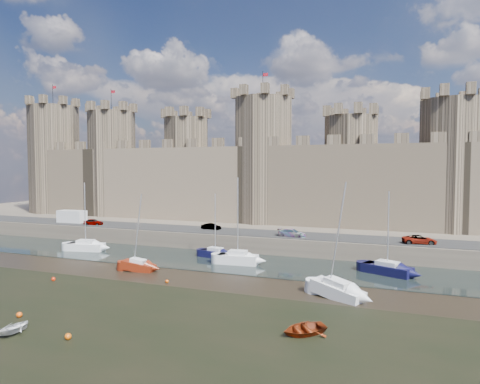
% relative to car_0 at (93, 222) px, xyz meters
% --- Properties ---
extents(ground, '(160.00, 160.00, 0.00)m').
position_rel_car_0_xyz_m(ground, '(24.22, -32.34, -3.07)').
color(ground, black).
rests_on(ground, ground).
extents(seaweed_patch, '(70.00, 34.00, 0.01)m').
position_rel_car_0_xyz_m(seaweed_patch, '(24.22, -38.34, -3.07)').
color(seaweed_patch, black).
rests_on(seaweed_patch, ground).
extents(water_channel, '(160.00, 12.00, 0.08)m').
position_rel_car_0_xyz_m(water_channel, '(24.22, -8.34, -3.03)').
color(water_channel, black).
rests_on(water_channel, ground).
extents(quay, '(160.00, 60.00, 2.50)m').
position_rel_car_0_xyz_m(quay, '(24.22, 27.66, -1.82)').
color(quay, '#4C443A').
rests_on(quay, ground).
extents(road, '(160.00, 7.00, 0.10)m').
position_rel_car_0_xyz_m(road, '(24.22, 1.66, -0.52)').
color(road, black).
rests_on(road, quay).
extents(castle, '(108.50, 11.00, 29.00)m').
position_rel_car_0_xyz_m(castle, '(23.58, 15.66, 8.60)').
color(castle, '#42382B').
rests_on(castle, quay).
extents(car_0, '(3.54, 1.84, 1.15)m').
position_rel_car_0_xyz_m(car_0, '(0.00, 0.00, 0.00)').
color(car_0, gray).
rests_on(car_0, quay).
extents(car_1, '(3.30, 1.33, 1.07)m').
position_rel_car_0_xyz_m(car_1, '(21.73, 2.32, -0.04)').
color(car_1, gray).
rests_on(car_1, quay).
extents(car_2, '(4.28, 2.07, 1.20)m').
position_rel_car_0_xyz_m(car_2, '(35.83, 0.03, 0.02)').
color(car_2, gray).
rests_on(car_2, quay).
extents(car_3, '(4.65, 2.80, 1.21)m').
position_rel_car_0_xyz_m(car_3, '(53.07, 0.33, 0.03)').
color(car_3, gray).
rests_on(car_3, quay).
extents(van, '(5.31, 2.23, 2.30)m').
position_rel_car_0_xyz_m(van, '(-5.83, 1.16, 0.57)').
color(van, silver).
rests_on(van, quay).
extents(sailboat_0, '(5.81, 3.09, 10.32)m').
position_rel_car_0_xyz_m(sailboat_0, '(6.03, -9.03, -2.27)').
color(sailboat_0, silver).
rests_on(sailboat_0, ground).
extents(sailboat_1, '(4.74, 2.60, 8.97)m').
position_rel_car_0_xyz_m(sailboat_1, '(26.46, -6.54, -2.34)').
color(sailboat_1, black).
rests_on(sailboat_1, ground).
extents(sailboat_2, '(5.39, 2.48, 11.31)m').
position_rel_car_0_xyz_m(sailboat_2, '(30.88, -9.23, -2.20)').
color(sailboat_2, silver).
rests_on(sailboat_2, ground).
extents(sailboat_3, '(6.02, 4.24, 9.85)m').
position_rel_car_0_xyz_m(sailboat_3, '(49.35, -7.91, -2.31)').
color(sailboat_3, black).
rests_on(sailboat_3, ground).
extents(sailboat_4, '(4.21, 2.01, 9.51)m').
position_rel_car_0_xyz_m(sailboat_4, '(20.71, -16.78, -2.36)').
color(sailboat_4, '#661C0B').
rests_on(sailboat_4, ground).
extents(sailboat_5, '(5.64, 4.07, 11.36)m').
position_rel_car_0_xyz_m(sailboat_5, '(45.08, -19.04, -2.27)').
color(sailboat_5, silver).
rests_on(sailboat_5, ground).
extents(dinghy_2, '(2.94, 3.55, 0.64)m').
position_rel_car_0_xyz_m(dinghy_2, '(23.16, -36.68, -2.76)').
color(dinghy_2, silver).
rests_on(dinghy_2, ground).
extents(dinghy_4, '(4.33, 4.29, 0.74)m').
position_rel_car_0_xyz_m(dinghy_4, '(44.05, -29.30, -2.71)').
color(dinghy_4, maroon).
rests_on(dinghy_4, ground).
extents(buoy_1, '(0.45, 0.45, 0.45)m').
position_rel_car_0_xyz_m(buoy_1, '(14.55, -24.14, -2.85)').
color(buoy_1, red).
rests_on(buoy_1, ground).
extents(buoy_2, '(0.49, 0.49, 0.49)m').
position_rel_car_0_xyz_m(buoy_2, '(28.01, -36.44, -2.83)').
color(buoy_2, '#CC4F09').
rests_on(buoy_2, ground).
extents(buoy_3, '(0.38, 0.38, 0.38)m').
position_rel_car_0_xyz_m(buoy_3, '(26.85, -20.34, -2.88)').
color(buoy_3, '#CD4909').
rests_on(buoy_3, ground).
extents(buoy_4, '(0.49, 0.49, 0.49)m').
position_rel_car_0_xyz_m(buoy_4, '(20.74, -34.23, -2.83)').
color(buoy_4, '#EF500A').
rests_on(buoy_4, ground).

